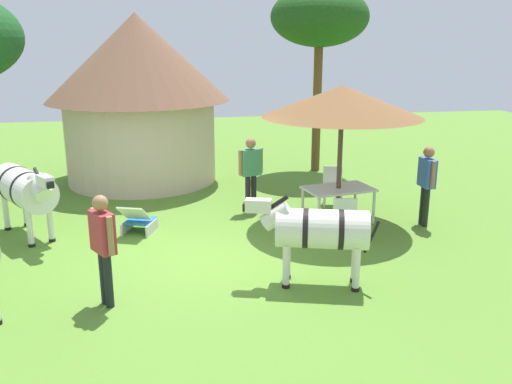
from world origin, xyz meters
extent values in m
plane|color=#5C8C30|center=(0.00, 0.00, 0.00)|extent=(36.00, 36.00, 0.00)
cylinder|color=beige|center=(-1.13, 5.80, 1.09)|extent=(3.96, 3.96, 2.17)
cone|color=brown|center=(-1.13, 5.80, 3.29)|extent=(4.80, 4.80, 2.24)
cylinder|color=#503A30|center=(2.97, 1.41, 1.11)|extent=(0.10, 0.10, 2.23)
cone|color=brown|center=(2.97, 1.41, 2.54)|extent=(3.25, 3.25, 0.63)
cube|color=silver|center=(2.97, 1.41, 0.72)|extent=(1.53, 1.10, 0.04)
cylinder|color=silver|center=(2.27, 1.68, 0.35)|extent=(0.06, 0.06, 0.70)
cylinder|color=silver|center=(3.53, 1.89, 0.35)|extent=(0.06, 0.06, 0.70)
cylinder|color=silver|center=(2.40, 0.93, 0.35)|extent=(0.06, 0.06, 0.70)
cylinder|color=silver|center=(3.66, 1.14, 0.35)|extent=(0.06, 0.06, 0.70)
cube|color=silver|center=(2.70, 0.29, 0.45)|extent=(0.53, 0.51, 0.04)
cube|color=silver|center=(2.65, 0.11, 0.68)|extent=(0.44, 0.14, 0.45)
cylinder|color=silver|center=(2.55, 0.51, 0.23)|extent=(0.04, 0.04, 0.45)
cylinder|color=silver|center=(2.92, 0.42, 0.23)|extent=(0.04, 0.04, 0.45)
cylinder|color=silver|center=(2.47, 0.16, 0.23)|extent=(0.04, 0.04, 0.45)
cylinder|color=silver|center=(2.84, 0.07, 0.23)|extent=(0.04, 0.04, 0.45)
cube|color=white|center=(3.23, 2.53, 0.45)|extent=(0.52, 0.51, 0.04)
cube|color=white|center=(3.27, 2.71, 0.68)|extent=(0.44, 0.14, 0.45)
cylinder|color=white|center=(3.37, 2.31, 0.23)|extent=(0.04, 0.04, 0.45)
cylinder|color=white|center=(3.00, 2.40, 0.23)|extent=(0.04, 0.04, 0.45)
cylinder|color=white|center=(3.46, 2.66, 0.23)|extent=(0.04, 0.04, 0.45)
cylinder|color=white|center=(3.09, 2.75, 0.23)|extent=(0.04, 0.04, 0.45)
cylinder|color=black|center=(1.22, 2.44, 0.42)|extent=(0.12, 0.12, 0.83)
cylinder|color=black|center=(1.36, 2.49, 0.42)|extent=(0.12, 0.12, 0.83)
cube|color=#489167|center=(1.29, 2.46, 1.13)|extent=(0.49, 0.34, 0.59)
cylinder|color=#A66A4A|center=(1.05, 2.39, 1.14)|extent=(0.09, 0.09, 0.55)
cylinder|color=#A66A4A|center=(1.53, 2.54, 1.14)|extent=(0.09, 0.09, 0.55)
sphere|color=#A66A4A|center=(1.29, 2.46, 1.55)|extent=(0.23, 0.23, 0.23)
cylinder|color=black|center=(4.65, 0.79, 0.41)|extent=(0.12, 0.12, 0.83)
cylinder|color=black|center=(4.65, 0.94, 0.41)|extent=(0.12, 0.12, 0.83)
cube|color=blue|center=(4.65, 0.86, 1.12)|extent=(0.22, 0.45, 0.59)
cylinder|color=#986748|center=(4.65, 0.61, 1.14)|extent=(0.09, 0.09, 0.55)
cylinder|color=#986748|center=(4.66, 1.12, 1.14)|extent=(0.09, 0.09, 0.55)
sphere|color=#986748|center=(4.65, 0.86, 1.55)|extent=(0.22, 0.22, 0.22)
cylinder|color=black|center=(-1.58, -1.53, 0.41)|extent=(0.12, 0.12, 0.83)
cylinder|color=black|center=(-1.51, -1.66, 0.41)|extent=(0.12, 0.12, 0.83)
cube|color=#AB2F37|center=(-1.54, -1.60, 1.12)|extent=(0.40, 0.49, 0.59)
cylinder|color=#A0764C|center=(-1.67, -1.38, 1.14)|extent=(0.09, 0.09, 0.55)
cylinder|color=#A0764C|center=(-1.42, -1.82, 1.14)|extent=(0.09, 0.09, 0.55)
sphere|color=#A0764C|center=(-1.54, -1.60, 1.55)|extent=(0.22, 0.22, 0.22)
cube|color=#236FBC|center=(-1.14, 1.56, 0.22)|extent=(0.68, 0.70, 0.03)
cube|color=silver|center=(-1.23, 1.30, 0.46)|extent=(0.66, 0.65, 0.38)
cube|color=silver|center=(-1.40, 1.60, 0.11)|extent=(0.25, 0.58, 0.22)
cube|color=silver|center=(-0.91, 1.42, 0.11)|extent=(0.25, 0.58, 0.22)
cylinder|color=silver|center=(1.70, -1.51, 0.93)|extent=(1.52, 0.99, 0.61)
cylinder|color=black|center=(1.97, -1.59, 0.93)|extent=(0.26, 0.62, 0.62)
cylinder|color=black|center=(1.46, -1.43, 0.93)|extent=(0.26, 0.62, 0.62)
cylinder|color=silver|center=(1.02, -1.30, 1.11)|extent=(0.58, 0.41, 0.48)
cube|color=silver|center=(0.76, -1.22, 1.27)|extent=(0.43, 0.29, 0.20)
cube|color=black|center=(0.58, -1.17, 1.24)|extent=(0.15, 0.15, 0.12)
cube|color=black|center=(1.02, -1.30, 1.31)|extent=(0.36, 0.14, 0.28)
cylinder|color=silver|center=(1.14, -1.51, 0.35)|extent=(0.11, 0.11, 0.70)
cylinder|color=black|center=(1.14, -1.51, 0.03)|extent=(0.13, 0.13, 0.06)
cylinder|color=silver|center=(1.23, -1.19, 0.35)|extent=(0.11, 0.11, 0.70)
cylinder|color=black|center=(1.23, -1.19, 0.03)|extent=(0.13, 0.13, 0.06)
cylinder|color=silver|center=(2.16, -1.82, 0.35)|extent=(0.11, 0.11, 0.70)
cylinder|color=black|center=(2.16, -1.82, 0.03)|extent=(0.13, 0.13, 0.06)
cylinder|color=silver|center=(2.26, -1.50, 0.35)|extent=(0.11, 0.11, 0.70)
cylinder|color=black|center=(2.26, -1.50, 0.03)|extent=(0.13, 0.13, 0.06)
cylinder|color=black|center=(2.42, -1.72, 0.83)|extent=(0.24, 0.12, 0.53)
cylinder|color=silver|center=(-3.29, 1.70, 0.98)|extent=(1.48, 1.78, 0.71)
cylinder|color=black|center=(-3.47, 1.98, 0.98)|extent=(0.65, 0.45, 0.72)
cylinder|color=black|center=(-3.13, 1.44, 0.98)|extent=(0.65, 0.45, 0.72)
cylinder|color=silver|center=(-2.85, 1.00, 1.16)|extent=(0.56, 0.64, 0.52)
cube|color=silver|center=(-2.70, 0.76, 1.32)|extent=(0.37, 0.43, 0.20)
cube|color=black|center=(-2.61, 0.61, 1.29)|extent=(0.17, 0.17, 0.12)
cube|color=black|center=(-2.85, 1.00, 1.36)|extent=(0.23, 0.33, 0.28)
cylinder|color=silver|center=(-2.79, 1.27, 0.36)|extent=(0.11, 0.11, 0.71)
cylinder|color=black|center=(-2.79, 1.27, 0.03)|extent=(0.13, 0.13, 0.06)
cylinder|color=silver|center=(-3.12, 1.06, 0.36)|extent=(0.11, 0.11, 0.71)
cylinder|color=black|center=(-3.12, 1.06, 0.03)|extent=(0.13, 0.13, 0.06)
cylinder|color=silver|center=(-3.46, 2.33, 0.36)|extent=(0.11, 0.11, 0.71)
cylinder|color=black|center=(-3.46, 2.33, 0.03)|extent=(0.13, 0.13, 0.06)
cylinder|color=silver|center=(-3.79, 2.12, 0.36)|extent=(0.11, 0.11, 0.71)
cylinder|color=black|center=(-3.79, 2.12, 0.03)|extent=(0.13, 0.13, 0.06)
cylinder|color=black|center=(-3.76, 2.44, 0.88)|extent=(0.17, 0.23, 0.53)
cylinder|color=brown|center=(3.86, 6.06, 1.80)|extent=(0.25, 0.25, 3.59)
ellipsoid|color=#1D4C18|center=(3.86, 6.06, 4.34)|extent=(2.72, 2.72, 1.63)
camera|label=1|loc=(-0.74, -9.04, 3.71)|focal=38.09mm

